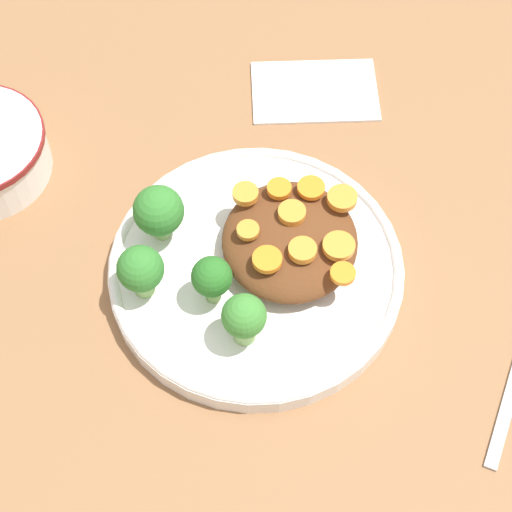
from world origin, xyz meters
The scene contains 18 objects.
ground_plane centered at (0.00, 0.00, 0.00)m, with size 4.00×4.00×0.00m, color #8C603D.
plate centered at (0.00, 0.00, 0.01)m, with size 0.25×0.25×0.02m.
stew_mound centered at (0.03, 0.02, 0.03)m, with size 0.11×0.12×0.03m, color #5B3319.
broccoli_floret_0 centered at (-0.03, -0.03, 0.05)m, with size 0.03×0.03×0.05m.
broccoli_floret_1 centered at (-0.09, -0.03, 0.05)m, with size 0.04×0.04×0.05m.
broccoli_floret_2 centered at (-0.01, -0.07, 0.05)m, with size 0.04×0.04×0.05m.
broccoli_floret_3 centered at (-0.08, 0.03, 0.05)m, with size 0.04×0.04×0.06m.
carrot_slice_0 centered at (0.07, 0.00, 0.05)m, with size 0.03×0.03×0.01m, color orange.
carrot_slice_1 centered at (0.01, -0.02, 0.05)m, with size 0.02×0.02×0.01m, color orange.
carrot_slice_2 centered at (0.07, 0.05, 0.05)m, with size 0.03×0.03×0.01m, color orange.
carrot_slice_3 centered at (-0.01, 0.01, 0.05)m, with size 0.02×0.02×0.00m, color orange.
carrot_slice_4 centered at (0.07, -0.03, 0.05)m, with size 0.02×0.02×0.00m, color orange.
carrot_slice_5 centered at (0.04, 0.06, 0.05)m, with size 0.02×0.02×0.00m, color orange.
carrot_slice_6 centered at (0.02, 0.05, 0.05)m, with size 0.02×0.02×0.01m, color orange.
carrot_slice_7 centered at (0.03, 0.03, 0.05)m, with size 0.02×0.02×0.01m, color orange.
carrot_slice_8 centered at (-0.01, 0.05, 0.05)m, with size 0.02×0.02×0.01m, color orange.
carrot_slice_9 centered at (0.04, -0.01, 0.05)m, with size 0.02×0.02×0.01m, color orange.
napkin centered at (0.05, 0.21, 0.00)m, with size 0.13×0.09×0.01m.
Camera 1 is at (0.02, -0.36, 0.63)m, focal length 60.00 mm.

